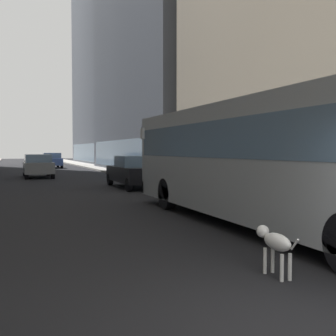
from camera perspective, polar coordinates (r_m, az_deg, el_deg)
ground_plane at (r=38.45m, az=-16.57°, el=-0.46°), size 120.00×120.00×0.00m
sidewalk_right at (r=39.32m, az=-8.26°, el=-0.21°), size 2.40×110.00×0.15m
building_right_far at (r=63.08m, az=-6.96°, el=18.79°), size 10.13×21.68×39.28m
transit_bus at (r=10.59m, az=12.59°, el=1.74°), size 2.78×11.53×3.05m
car_black_suv at (r=20.88m, az=-4.79°, el=-0.49°), size 1.74×4.62×1.62m
car_grey_wagon at (r=30.04m, az=-17.58°, el=0.31°), size 1.88×4.28×1.62m
car_blue_hatchback at (r=45.92m, az=-15.84°, el=1.04°), size 1.91×4.49×1.62m
dalmatian_dog at (r=6.52m, az=14.58°, el=-9.93°), size 0.22×0.96×0.72m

